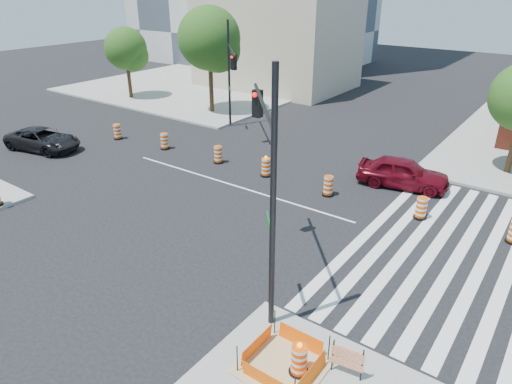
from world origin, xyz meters
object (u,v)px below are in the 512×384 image
red_coupe (403,173)px  signal_pole_se (267,162)px  signal_pole_nw (230,68)px  dark_suv (43,139)px

red_coupe → signal_pole_se: size_ratio=0.58×
red_coupe → signal_pole_se: signal_pole_se is taller
red_coupe → signal_pole_nw: bearing=69.4°
red_coupe → dark_suv: red_coupe is taller
signal_pole_se → signal_pole_nw: size_ratio=1.09×
red_coupe → dark_suv: 21.85m
dark_suv → signal_pole_se: 20.59m
signal_pole_se → dark_suv: bearing=38.5°
signal_pole_se → red_coupe: bearing=-43.8°
red_coupe → dark_suv: bearing=99.5°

